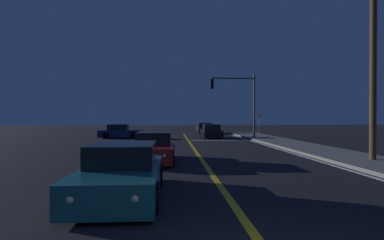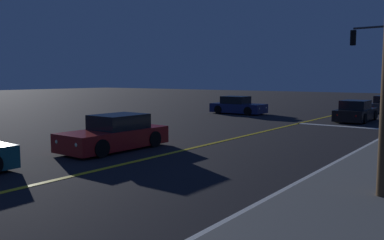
% 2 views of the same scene
% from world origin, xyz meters
% --- Properties ---
extents(sidewalk_right, '(3.20, 46.62, 0.15)m').
position_xyz_m(sidewalk_right, '(7.19, 12.95, 0.07)').
color(sidewalk_right, slate).
rests_on(sidewalk_right, ground).
extents(lane_line_center, '(0.20, 44.03, 0.01)m').
position_xyz_m(lane_line_center, '(0.00, 12.95, 0.01)').
color(lane_line_center, gold).
rests_on(lane_line_center, ground).
extents(lane_line_edge_right, '(0.16, 44.03, 0.01)m').
position_xyz_m(lane_line_edge_right, '(5.34, 12.95, 0.01)').
color(lane_line_edge_right, white).
rests_on(lane_line_edge_right, ground).
extents(stop_bar, '(5.59, 0.50, 0.01)m').
position_xyz_m(stop_bar, '(2.80, 24.40, 0.01)').
color(stop_bar, white).
rests_on(stop_bar, ground).
extents(car_following_oncoming_red, '(1.90, 4.40, 1.34)m').
position_xyz_m(car_following_oncoming_red, '(-2.24, 11.63, 0.58)').
color(car_following_oncoming_red, maroon).
rests_on(car_following_oncoming_red, ground).
extents(car_distant_tail_navy, '(4.21, 1.99, 1.34)m').
position_xyz_m(car_distant_tail_navy, '(-6.41, 28.09, 0.58)').
color(car_distant_tail_navy, navy).
rests_on(car_distant_tail_navy, ground).
extents(car_lead_oncoming_black, '(1.86, 4.37, 1.34)m').
position_xyz_m(car_lead_oncoming_black, '(2.41, 27.78, 0.58)').
color(car_lead_oncoming_black, black).
rests_on(car_lead_oncoming_black, ground).
extents(car_side_waiting_charcoal, '(1.96, 4.47, 1.34)m').
position_xyz_m(car_side_waiting_charcoal, '(2.60, 36.15, 0.58)').
color(car_side_waiting_charcoal, '#2D2D33').
rests_on(car_side_waiting_charcoal, ground).
extents(car_parked_curb_teal, '(2.01, 4.60, 1.34)m').
position_xyz_m(car_parked_curb_teal, '(-2.70, 5.23, 0.58)').
color(car_parked_curb_teal, '#195960').
rests_on(car_parked_curb_teal, ground).
extents(traffic_signal_near_right, '(4.27, 0.28, 6.10)m').
position_xyz_m(traffic_signal_near_right, '(4.91, 26.70, 4.08)').
color(traffic_signal_near_right, '#38383D').
rests_on(traffic_signal_near_right, ground).
extents(utility_pole_right, '(1.84, 0.28, 11.08)m').
position_xyz_m(utility_pole_right, '(7.49, 10.54, 5.78)').
color(utility_pole_right, '#4C3823').
rests_on(utility_pole_right, ground).
extents(street_sign_corner, '(0.56, 0.06, 2.45)m').
position_xyz_m(street_sign_corner, '(6.09, 23.90, 1.65)').
color(street_sign_corner, slate).
rests_on(street_sign_corner, ground).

